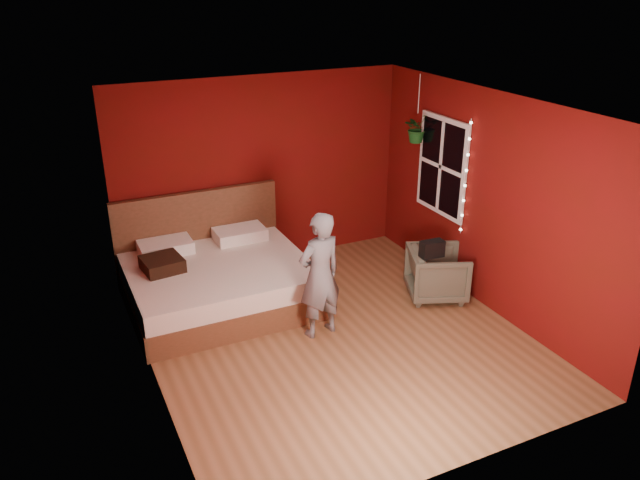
% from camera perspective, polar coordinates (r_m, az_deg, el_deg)
% --- Properties ---
extents(floor, '(4.50, 4.50, 0.00)m').
position_cam_1_polar(floor, '(7.15, 1.40, -8.79)').
color(floor, brown).
rests_on(floor, ground).
extents(room_walls, '(4.04, 4.54, 2.62)m').
position_cam_1_polar(room_walls, '(6.41, 1.55, 4.01)').
color(room_walls, '#640A0B').
rests_on(room_walls, ground).
extents(window, '(0.05, 0.97, 1.27)m').
position_cam_1_polar(window, '(8.19, 11.07, 6.62)').
color(window, white).
rests_on(window, room_walls).
extents(fairy_lights, '(0.04, 0.04, 1.45)m').
position_cam_1_polar(fairy_lights, '(7.78, 13.18, 5.54)').
color(fairy_lights, silver).
rests_on(fairy_lights, room_walls).
extents(bed, '(2.17, 1.85, 1.20)m').
position_cam_1_polar(bed, '(7.82, -9.41, -3.46)').
color(bed, brown).
rests_on(bed, ground).
extents(person, '(0.59, 0.44, 1.47)m').
position_cam_1_polar(person, '(6.85, -0.02, -3.24)').
color(person, slate).
rests_on(person, ground).
extents(armchair, '(0.91, 0.90, 0.64)m').
position_cam_1_polar(armchair, '(7.95, 10.67, -3.02)').
color(armchair, '#5D5D4A').
rests_on(armchair, ground).
extents(handbag, '(0.29, 0.16, 0.20)m').
position_cam_1_polar(handbag, '(7.58, 10.21, -0.80)').
color(handbag, black).
rests_on(handbag, armchair).
extents(throw_pillow, '(0.49, 0.49, 0.16)m').
position_cam_1_polar(throw_pillow, '(7.60, -14.23, -2.14)').
color(throw_pillow, black).
rests_on(throw_pillow, bed).
extents(hanging_plant, '(0.40, 0.37, 0.89)m').
position_cam_1_polar(hanging_plant, '(8.42, 8.86, 10.10)').
color(hanging_plant, silver).
rests_on(hanging_plant, room_walls).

